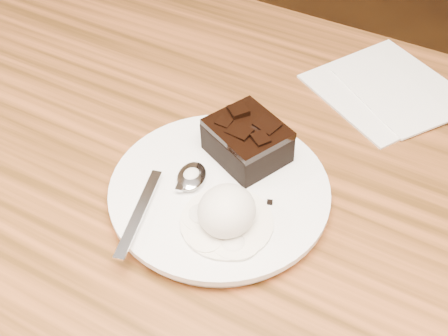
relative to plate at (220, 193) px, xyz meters
The scene contains 10 objects.
plate is the anchor object (origin of this frame).
brownie 0.06m from the plate, 87.39° to the left, with size 0.08×0.07×0.04m, color black.
ice_cream_scoop 0.06m from the plate, 52.21° to the right, with size 0.06×0.06×0.05m, color white.
melt_puddle 0.05m from the plate, 52.21° to the right, with size 0.09×0.09×0.00m, color white.
spoon 0.03m from the plate, 168.93° to the right, with size 0.03×0.17×0.01m, color silver, non-canonical shape.
napkin 0.29m from the plate, 70.21° to the left, with size 0.17×0.17×0.01m, color white.
crumb_a 0.06m from the plate, ahead, with size 0.01×0.01×0.00m, color black.
crumb_b 0.08m from the plate, 59.21° to the right, with size 0.01×0.01×0.00m, color black.
crumb_c 0.04m from the plate, behind, with size 0.01×0.00×0.00m, color black.
crumb_d 0.02m from the plate, 74.30° to the right, with size 0.01×0.01×0.00m, color black.
Camera 1 is at (0.20, -0.35, 1.22)m, focal length 45.76 mm.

